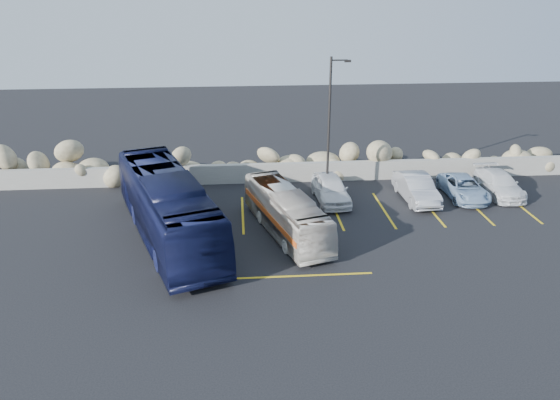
{
  "coord_description": "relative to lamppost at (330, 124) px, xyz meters",
  "views": [
    {
      "loc": [
        -2.66,
        -20.18,
        11.91
      ],
      "look_at": [
        -0.71,
        4.0,
        2.01
      ],
      "focal_mm": 35.0,
      "sensor_mm": 36.0,
      "label": 1
    }
  ],
  "objects": [
    {
      "name": "car_b",
      "position": [
        4.94,
        -1.18,
        -3.56
      ],
      "size": [
        1.71,
        4.51,
        1.47
      ],
      "primitive_type": "imported",
      "rotation": [
        0.0,
        0.0,
        0.03
      ],
      "color": "#ADAEB2",
      "rests_on": "ground"
    },
    {
      "name": "car_c",
      "position": [
        10.12,
        -0.65,
        -3.65
      ],
      "size": [
        1.81,
        4.44,
        1.29
      ],
      "primitive_type": "imported",
      "rotation": [
        0.0,
        0.0,
        -0.0
      ],
      "color": "white",
      "rests_on": "ground"
    },
    {
      "name": "vintage_bus",
      "position": [
        -2.91,
        -4.93,
        -3.19
      ],
      "size": [
        4.01,
        8.12,
        2.21
      ],
      "primitive_type": "imported",
      "rotation": [
        0.0,
        0.0,
        0.29
      ],
      "color": "beige",
      "rests_on": "ground"
    },
    {
      "name": "parking_lines",
      "position": [
        2.09,
        -3.93,
        -4.29
      ],
      "size": [
        18.16,
        9.36,
        0.01
      ],
      "color": "gold",
      "rests_on": "ground"
    },
    {
      "name": "tour_coach",
      "position": [
        -8.68,
        -5.02,
        -2.65
      ],
      "size": [
        6.53,
        12.08,
        3.29
      ],
      "primitive_type": "imported",
      "rotation": [
        0.0,
        0.0,
        0.34
      ],
      "color": "#0F1334",
      "rests_on": "ground"
    },
    {
      "name": "lamppost",
      "position": [
        0.0,
        0.0,
        0.0
      ],
      "size": [
        1.14,
        0.18,
        8.0
      ],
      "color": "#282524",
      "rests_on": "ground"
    },
    {
      "name": "car_a",
      "position": [
        0.02,
        -0.94,
        -3.56
      ],
      "size": [
        1.96,
        4.41,
        1.47
      ],
      "primitive_type": "imported",
      "rotation": [
        0.0,
        0.0,
        0.05
      ],
      "color": "white",
      "rests_on": "ground"
    },
    {
      "name": "car_d",
      "position": [
        7.82,
        -1.0,
        -3.7
      ],
      "size": [
        1.99,
        4.3,
        1.19
      ],
      "primitive_type": "imported",
      "rotation": [
        0.0,
        0.0,
        0.0
      ],
      "color": "#8EABCA",
      "rests_on": "ground"
    },
    {
      "name": "seawall",
      "position": [
        -2.56,
        2.5,
        -3.7
      ],
      "size": [
        60.0,
        0.4,
        1.2
      ],
      "primitive_type": "cube",
      "color": "gray",
      "rests_on": "ground"
    },
    {
      "name": "ground",
      "position": [
        -2.56,
        -9.5,
        -4.3
      ],
      "size": [
        90.0,
        90.0,
        0.0
      ],
      "primitive_type": "plane",
      "color": "black",
      "rests_on": "ground"
    },
    {
      "name": "riprap_pile",
      "position": [
        -2.56,
        3.7,
        -3.0
      ],
      "size": [
        54.0,
        2.8,
        2.6
      ],
      "primitive_type": null,
      "color": "#948561",
      "rests_on": "ground"
    }
  ]
}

